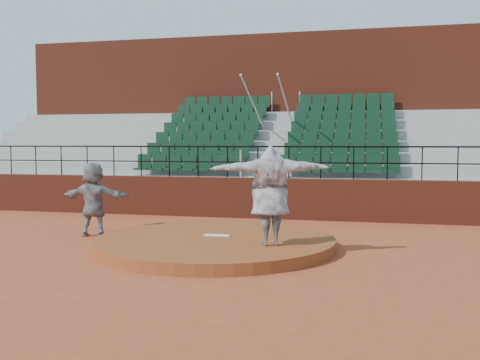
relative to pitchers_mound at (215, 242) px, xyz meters
name	(u,v)px	position (x,y,z in m)	size (l,w,h in m)	color
ground	(215,248)	(0.00, 0.00, -0.12)	(90.00, 90.00, 0.00)	#A04224
pitchers_mound	(215,242)	(0.00, 0.00, 0.00)	(5.50, 5.50, 0.25)	brown
pitching_rubber	(217,235)	(0.00, 0.15, 0.14)	(0.60, 0.15, 0.03)	white
boundary_wall	(258,198)	(0.00, 5.00, 0.53)	(24.00, 0.30, 1.30)	maroon
wall_railing	(258,155)	(0.00, 5.00, 1.90)	(24.04, 0.05, 1.03)	black
seating_deck	(276,168)	(0.00, 8.64, 1.33)	(24.00, 5.97, 4.63)	gray
press_box_facade	(290,118)	(0.00, 12.60, 3.43)	(24.00, 3.00, 7.10)	maroon
pitcher	(270,195)	(1.39, -0.65, 1.18)	(2.60, 0.71, 2.12)	black
fielder	(94,199)	(-3.50, 0.80, 0.84)	(1.79, 0.57, 1.93)	black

